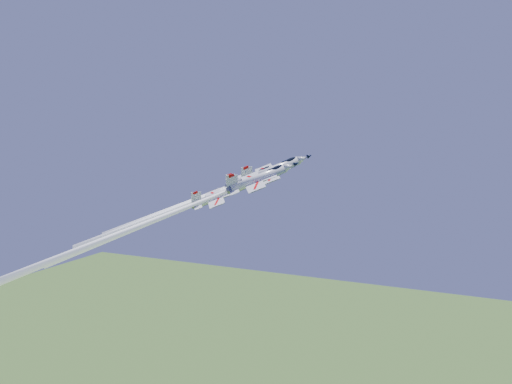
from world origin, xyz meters
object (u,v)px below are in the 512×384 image
at_px(jet_lead, 200,199).
at_px(jet_right, 152,221).
at_px(jet_slot, 156,221).
at_px(jet_left, 199,198).

height_order(jet_lead, jet_right, jet_right).
bearing_deg(jet_slot, jet_left, 124.84).
bearing_deg(jet_left, jet_slot, -55.16).
relative_size(jet_right, jet_slot, 1.52).
bearing_deg(jet_lead, jet_right, -50.18).
distance_m(jet_lead, jet_slot, 11.07).
relative_size(jet_left, jet_slot, 0.89).
bearing_deg(jet_lead, jet_left, -179.95).
relative_size(jet_left, jet_right, 0.59).
xyz_separation_m(jet_left, jet_slot, (-3.90, -11.31, -3.71)).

